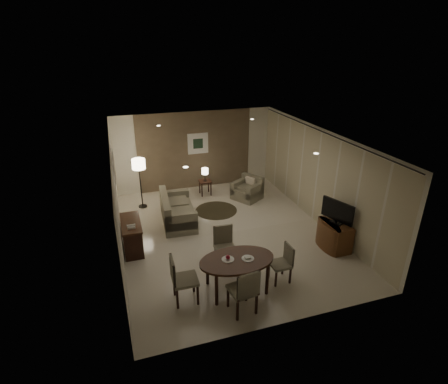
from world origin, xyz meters
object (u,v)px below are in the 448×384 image
object	(u,v)px
chair_right	(280,264)
chair_near	(242,289)
console_desk	(132,235)
chair_far	(225,249)
floor_lamp	(141,184)
sofa	(178,209)
armchair	(247,188)
dining_table	(237,274)
chair_left	(185,279)
tv_cabinet	(335,235)
side_table	(205,188)

from	to	relation	value
chair_right	chair_near	bearing A→B (deg)	-62.09
console_desk	chair_near	size ratio (longest dim) A/B	1.18
chair_far	floor_lamp	size ratio (longest dim) A/B	0.61
console_desk	chair_near	distance (m)	3.47
sofa	armchair	xyz separation A→B (m)	(2.49, 0.88, -0.05)
chair_far	armchair	distance (m)	3.87
dining_table	armchair	bearing A→B (deg)	66.08
dining_table	chair_left	world-z (taller)	chair_left
chair_far	chair_left	world-z (taller)	chair_left
console_desk	chair_right	xyz separation A→B (m)	(2.97, -2.30, 0.05)
dining_table	chair_left	xyz separation A→B (m)	(-1.10, -0.01, 0.14)
tv_cabinet	chair_right	bearing A→B (deg)	-157.35
side_table	chair_left	bearing A→B (deg)	-109.20
side_table	floor_lamp	distance (m)	2.24
console_desk	floor_lamp	bearing A→B (deg)	78.84
floor_lamp	sofa	bearing A→B (deg)	-56.00
tv_cabinet	sofa	size ratio (longest dim) A/B	0.51
chair_left	chair_right	bearing A→B (deg)	-88.64
side_table	dining_table	bearing A→B (deg)	-97.38
chair_right	side_table	xyz separation A→B (m)	(-0.34, 5.01, -0.18)
tv_cabinet	chair_near	size ratio (longest dim) A/B	0.88
dining_table	floor_lamp	world-z (taller)	floor_lamp
chair_far	side_table	world-z (taller)	chair_far
chair_near	side_table	size ratio (longest dim) A/B	2.04
console_desk	sofa	bearing A→B (deg)	37.89
side_table	sofa	bearing A→B (deg)	-127.35
chair_near	sofa	size ratio (longest dim) A/B	0.58
chair_far	sofa	distance (m)	2.59
dining_table	chair_far	size ratio (longest dim) A/B	1.63
tv_cabinet	dining_table	distance (m)	3.02
chair_right	floor_lamp	size ratio (longest dim) A/B	0.54
tv_cabinet	dining_table	size ratio (longest dim) A/B	0.57
chair_near	sofa	distance (m)	4.02
chair_far	armchair	world-z (taller)	chair_far
tv_cabinet	chair_right	size ratio (longest dim) A/B	1.05
chair_far	floor_lamp	bearing A→B (deg)	114.52
tv_cabinet	floor_lamp	world-z (taller)	floor_lamp
chair_right	sofa	distance (m)	3.73
dining_table	armchair	world-z (taller)	dining_table
armchair	dining_table	bearing A→B (deg)	-55.66
sofa	side_table	world-z (taller)	sofa
floor_lamp	dining_table	bearing A→B (deg)	-72.16
chair_left	sofa	world-z (taller)	chair_left
chair_near	sofa	bearing A→B (deg)	-90.44
dining_table	chair_right	world-z (taller)	chair_right
armchair	chair_near	bearing A→B (deg)	-54.00
dining_table	chair_right	bearing A→B (deg)	-1.09
chair_near	chair_left	xyz separation A→B (m)	(-0.98, 0.63, 0.00)
sofa	side_table	xyz separation A→B (m)	(1.26, 1.65, -0.17)
chair_near	side_table	xyz separation A→B (m)	(0.76, 5.63, -0.26)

